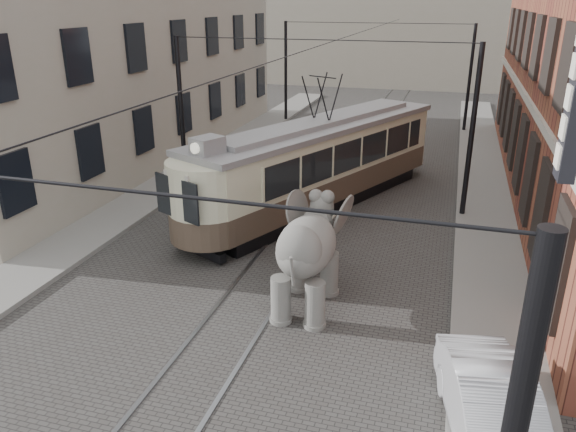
% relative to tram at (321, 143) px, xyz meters
% --- Properties ---
extents(ground, '(120.00, 120.00, 0.00)m').
position_rel_tram_xyz_m(ground, '(-0.06, -5.72, -2.40)').
color(ground, '#3C3937').
extents(tram_rails, '(1.54, 80.00, 0.02)m').
position_rel_tram_xyz_m(tram_rails, '(-0.06, -5.72, -2.38)').
color(tram_rails, slate).
rests_on(tram_rails, ground).
extents(sidewalk_right, '(2.00, 60.00, 0.15)m').
position_rel_tram_xyz_m(sidewalk_right, '(5.94, -5.72, -2.32)').
color(sidewalk_right, slate).
rests_on(sidewalk_right, ground).
extents(sidewalk_left, '(2.00, 60.00, 0.15)m').
position_rel_tram_xyz_m(sidewalk_left, '(-6.56, -5.72, -2.32)').
color(sidewalk_left, slate).
rests_on(sidewalk_left, ground).
extents(stucco_building, '(7.00, 24.00, 10.00)m').
position_rel_tram_xyz_m(stucco_building, '(-11.06, 4.28, 2.60)').
color(stucco_building, gray).
rests_on(stucco_building, ground).
extents(distant_block, '(28.00, 10.00, 14.00)m').
position_rel_tram_xyz_m(distant_block, '(-0.06, 34.28, 4.60)').
color(distant_block, gray).
rests_on(distant_block, ground).
extents(catenary, '(11.00, 30.20, 6.00)m').
position_rel_tram_xyz_m(catenary, '(-0.26, -0.72, 0.60)').
color(catenary, black).
rests_on(catenary, ground).
extents(tram, '(7.22, 12.03, 4.79)m').
position_rel_tram_xyz_m(tram, '(0.00, 0.00, 0.00)').
color(tram, beige).
rests_on(tram, ground).
extents(elephant, '(2.43, 4.31, 2.61)m').
position_rel_tram_xyz_m(elephant, '(1.40, -7.26, -1.09)').
color(elephant, '#5F5C58').
rests_on(elephant, ground).
extents(parked_car, '(2.20, 4.13, 1.29)m').
position_rel_tram_xyz_m(parked_car, '(5.69, -10.78, -1.75)').
color(parked_car, '#ADACB1').
rests_on(parked_car, ground).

